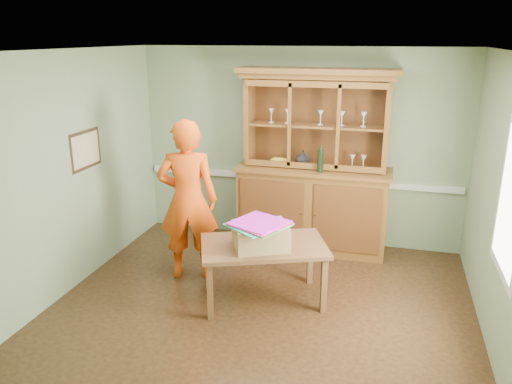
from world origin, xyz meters
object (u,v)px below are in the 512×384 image
(dining_table, at_px, (264,251))
(cardboard_box, at_px, (261,236))
(person, at_px, (188,200))
(china_hutch, at_px, (313,188))

(dining_table, relative_size, cardboard_box, 2.79)
(cardboard_box, relative_size, person, 0.29)
(china_hutch, distance_m, person, 1.80)
(china_hutch, height_order, cardboard_box, china_hutch)
(dining_table, height_order, cardboard_box, cardboard_box)
(china_hutch, height_order, person, china_hutch)
(china_hutch, distance_m, dining_table, 1.64)
(person, bearing_deg, cardboard_box, 140.43)
(china_hutch, relative_size, cardboard_box, 4.39)
(dining_table, distance_m, person, 1.14)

